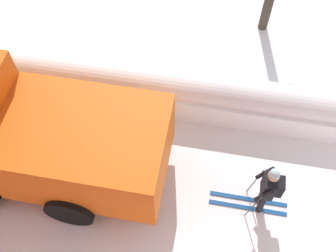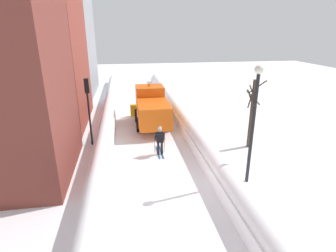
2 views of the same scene
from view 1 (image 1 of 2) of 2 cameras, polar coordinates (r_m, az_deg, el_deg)
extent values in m
cube|color=white|center=(11.83, -19.66, 7.03)|extent=(1.10, 36.00, 0.75)
cylinder|color=white|center=(11.56, -20.19, 8.19)|extent=(0.90, 34.20, 0.90)
cube|color=orange|center=(8.82, -11.29, -2.98)|extent=(2.30, 3.40, 1.60)
cylinder|color=black|center=(10.91, -20.86, 2.13)|extent=(0.25, 1.10, 1.10)
cylinder|color=black|center=(9.21, -13.62, -11.52)|extent=(0.25, 1.10, 1.10)
cylinder|color=black|center=(10.13, -9.76, 0.43)|extent=(0.25, 1.10, 1.10)
cylinder|color=black|center=(9.41, 13.05, -10.54)|extent=(0.14, 0.14, 0.82)
cylinder|color=black|center=(9.50, 13.13, -9.32)|extent=(0.14, 0.14, 0.82)
cube|color=black|center=(8.81, 14.00, -8.13)|extent=(0.42, 0.26, 0.62)
cube|color=black|center=(8.82, 15.39, -8.22)|extent=(0.32, 0.16, 0.44)
sphere|color=tan|center=(8.39, 14.66, -6.80)|extent=(0.24, 0.24, 0.24)
sphere|color=silver|center=(8.30, 14.81, -6.50)|extent=(0.22, 0.22, 0.22)
cylinder|color=black|center=(8.65, 13.30, -9.51)|extent=(0.09, 0.33, 0.56)
cylinder|color=black|center=(8.88, 13.48, -6.45)|extent=(0.09, 0.33, 0.56)
cube|color=#194C8C|center=(9.73, 11.13, -11.22)|extent=(0.09, 1.80, 0.03)
cube|color=#194C8C|center=(9.82, 11.22, -10.04)|extent=(0.09, 1.80, 0.03)
cylinder|color=#262628|center=(9.13, 11.84, -11.02)|extent=(0.02, 0.19, 1.19)
cylinder|color=#262628|center=(9.38, 12.09, -7.63)|extent=(0.02, 0.19, 1.19)
camera|label=2|loc=(16.38, 86.72, -6.41)|focal=28.70mm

